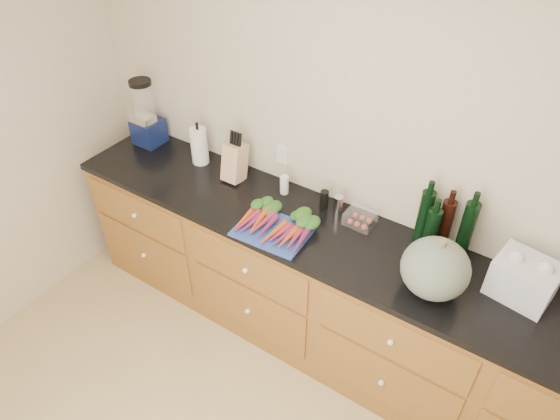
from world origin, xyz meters
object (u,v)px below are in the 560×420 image
Objects in this scene: cutting_board at (273,231)px; tomato_box at (360,219)px; blender_appliance at (146,116)px; squash at (435,268)px; carrots at (277,223)px; paper_towel at (199,146)px; knife_block at (235,162)px.

tomato_box is at bearing 41.33° from cutting_board.
squash is at bearing -6.56° from blender_appliance.
paper_towel is at bearing 160.65° from carrots.
cutting_board is 0.90m from squash.
knife_block is at bearing -178.01° from tomato_box.
squash is at bearing -26.89° from tomato_box.
blender_appliance reaches higher than squash.
knife_block is (-0.49, 0.30, 0.11)m from cutting_board.
carrots is at bearing -12.39° from blender_appliance.
blender_appliance is (-1.26, 0.28, 0.17)m from carrots.
blender_appliance is 1.65m from tomato_box.
squash is at bearing 1.93° from carrots.
blender_appliance reaches higher than cutting_board.
tomato_box is (-0.51, 0.26, -0.11)m from squash.
cutting_board is 1.69× the size of knife_block.
cutting_board is at bearing -14.11° from blender_appliance.
paper_towel is 0.31m from knife_block.
carrots is 0.85m from paper_towel.
paper_towel is (-1.68, 0.25, -0.02)m from squash.
knife_block reaches higher than cutting_board.
blender_appliance is at bearing 178.71° from knife_block.
cutting_board is 0.05m from carrots.
cutting_board is 0.98× the size of carrots.
knife_block is 0.87m from tomato_box.
paper_towel is (-0.80, 0.32, 0.12)m from cutting_board.
paper_towel is 1.52× the size of tomato_box.
blender_appliance reaches higher than knife_block.
cutting_board is 0.59m from knife_block.
cutting_board is 1.24× the size of squash.
squash is 1.70m from paper_towel.
tomato_box is (0.38, 0.29, 0.00)m from carrots.
squash reaches higher than tomato_box.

